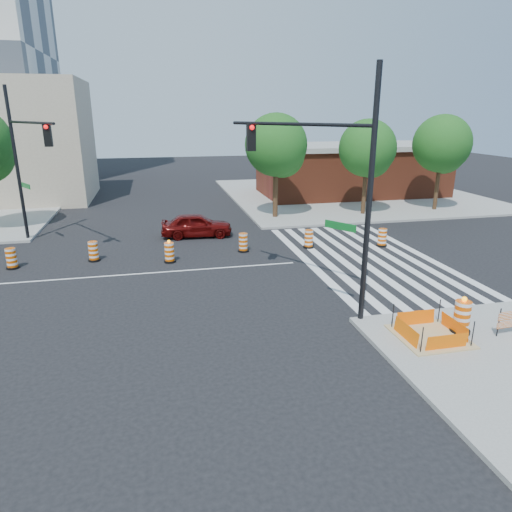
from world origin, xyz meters
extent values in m
plane|color=black|center=(0.00, 0.00, 0.00)|extent=(120.00, 120.00, 0.00)
cube|color=gray|center=(18.00, 18.00, 0.07)|extent=(22.00, 22.00, 0.15)
cube|color=silver|center=(7.80, 0.00, 0.01)|extent=(0.45, 13.50, 0.01)
cube|color=silver|center=(8.70, 0.00, 0.01)|extent=(0.45, 13.50, 0.01)
cube|color=silver|center=(9.60, 0.00, 0.01)|extent=(0.45, 13.50, 0.01)
cube|color=silver|center=(10.50, 0.00, 0.01)|extent=(0.45, 13.50, 0.01)
cube|color=silver|center=(11.40, 0.00, 0.01)|extent=(0.45, 13.50, 0.01)
cube|color=silver|center=(12.30, 0.00, 0.01)|extent=(0.45, 13.50, 0.01)
cube|color=silver|center=(13.20, 0.00, 0.01)|extent=(0.45, 13.50, 0.01)
cube|color=silver|center=(14.10, 0.00, 0.01)|extent=(0.45, 13.50, 0.01)
cube|color=silver|center=(0.00, 0.00, 0.01)|extent=(14.00, 0.12, 0.01)
cube|color=tan|center=(9.00, -9.00, 0.17)|extent=(2.20, 2.20, 0.05)
cube|color=#FF6505|center=(9.00, -9.90, 0.43)|extent=(1.44, 0.02, 0.55)
cube|color=#FF6505|center=(9.00, -8.10, 0.43)|extent=(1.44, 0.02, 0.55)
cube|color=#FF6505|center=(8.10, -9.00, 0.43)|extent=(0.02, 1.44, 0.55)
cube|color=#FF6505|center=(9.90, -9.00, 0.43)|extent=(0.02, 1.44, 0.55)
cylinder|color=black|center=(8.10, -9.90, 0.60)|extent=(0.04, 0.04, 0.90)
cylinder|color=black|center=(9.90, -9.90, 0.60)|extent=(0.04, 0.04, 0.90)
cylinder|color=black|center=(8.10, -8.10, 0.60)|extent=(0.04, 0.04, 0.90)
cylinder|color=black|center=(9.90, -8.10, 0.60)|extent=(0.04, 0.04, 0.90)
cube|color=brown|center=(18.00, 18.00, 2.10)|extent=(16.00, 8.00, 4.20)
cube|color=gray|center=(18.00, 18.00, 4.40)|extent=(16.50, 8.50, 0.40)
cube|color=tan|center=(-12.00, 22.00, 5.00)|extent=(14.00, 10.00, 10.00)
imported|color=#510806|center=(2.73, 6.24, 0.73)|extent=(4.40, 2.03, 1.46)
cylinder|color=black|center=(7.38, -7.12, 4.51)|extent=(0.20, 0.20, 8.73)
cylinder|color=black|center=(5.57, -4.39, 6.91)|extent=(3.73, 5.52, 0.13)
cube|color=black|center=(4.30, -2.49, 6.37)|extent=(0.35, 0.31, 1.09)
sphere|color=#FF0C0C|center=(4.30, -2.67, 6.75)|extent=(0.20, 0.20, 0.20)
cube|color=#0C591E|center=(6.78, -6.21, 3.42)|extent=(0.76, 1.11, 0.27)
cylinder|color=black|center=(-7.25, 7.64, 4.46)|extent=(0.19, 0.19, 8.63)
cylinder|color=black|center=(-5.60, 4.86, 6.83)|extent=(3.41, 5.63, 0.13)
cube|color=black|center=(-4.45, 2.91, 6.30)|extent=(0.35, 0.30, 1.08)
sphere|color=#FF0C0C|center=(-4.45, 2.73, 6.67)|extent=(0.19, 0.19, 0.19)
cube|color=#0C591E|center=(-6.70, 6.71, 3.38)|extent=(0.70, 1.14, 0.27)
cylinder|color=black|center=(10.18, -8.93, 0.21)|extent=(0.67, 0.67, 0.11)
cylinder|color=#DA5304|center=(10.18, -8.93, 0.77)|extent=(0.54, 0.54, 1.06)
sphere|color=#FF990C|center=(10.18, -8.93, 1.38)|extent=(0.18, 0.18, 0.18)
cube|color=#DA5304|center=(11.62, -9.41, 0.86)|extent=(0.86, 0.09, 0.28)
cube|color=#DA5304|center=(11.62, -9.41, 0.53)|extent=(0.86, 0.09, 0.22)
cylinder|color=black|center=(11.24, -9.43, 0.65)|extent=(0.04, 0.04, 1.01)
cylinder|color=#382314|center=(8.73, 10.04, 2.30)|extent=(0.35, 0.35, 4.61)
sphere|color=#194B15|center=(8.73, 10.04, 5.18)|extent=(4.32, 4.32, 4.32)
sphere|color=#194B15|center=(9.28, 10.37, 4.46)|extent=(3.17, 3.17, 3.17)
sphere|color=#194B15|center=(8.28, 9.82, 4.75)|extent=(2.88, 2.88, 2.88)
cylinder|color=#382314|center=(15.37, 9.64, 2.17)|extent=(0.30, 0.30, 4.35)
sphere|color=#194B15|center=(15.37, 9.64, 4.89)|extent=(4.08, 4.08, 4.08)
sphere|color=#194B15|center=(15.84, 9.92, 4.21)|extent=(2.99, 2.99, 2.99)
sphere|color=#194B15|center=(15.00, 9.45, 4.49)|extent=(2.72, 2.72, 2.72)
cylinder|color=#382314|center=(21.48, 9.85, 2.27)|extent=(0.30, 0.30, 4.54)
sphere|color=#194B15|center=(21.48, 9.85, 5.11)|extent=(4.26, 4.26, 4.26)
sphere|color=#194B15|center=(21.94, 10.13, 4.40)|extent=(3.12, 3.12, 3.12)
sphere|color=#194B15|center=(21.10, 9.66, 4.68)|extent=(2.84, 2.84, 2.84)
cylinder|color=black|center=(-6.70, 2.17, 0.05)|extent=(0.60, 0.60, 0.10)
cylinder|color=#DA5304|center=(-6.70, 2.17, 0.55)|extent=(0.48, 0.48, 0.95)
cylinder|color=black|center=(-2.93, 2.56, 0.05)|extent=(0.60, 0.60, 0.10)
cylinder|color=#DA5304|center=(-2.93, 2.56, 0.55)|extent=(0.48, 0.48, 0.95)
cylinder|color=black|center=(0.88, 1.49, 0.05)|extent=(0.60, 0.60, 0.10)
cylinder|color=#DA5304|center=(0.88, 1.49, 0.55)|extent=(0.48, 0.48, 0.95)
sphere|color=#FF990C|center=(0.88, 1.49, 1.10)|extent=(0.16, 0.16, 0.16)
cylinder|color=black|center=(4.91, 2.50, 0.05)|extent=(0.60, 0.60, 0.10)
cylinder|color=#DA5304|center=(4.91, 2.50, 0.55)|extent=(0.48, 0.48, 0.95)
cylinder|color=black|center=(8.65, 2.41, 0.05)|extent=(0.60, 0.60, 0.10)
cylinder|color=#DA5304|center=(8.65, 2.41, 0.55)|extent=(0.48, 0.48, 0.95)
cylinder|color=black|center=(12.85, 1.80, 0.05)|extent=(0.60, 0.60, 0.10)
cylinder|color=#DA5304|center=(12.85, 1.80, 0.55)|extent=(0.48, 0.48, 0.95)
camera|label=1|loc=(0.33, -21.11, 7.33)|focal=32.00mm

